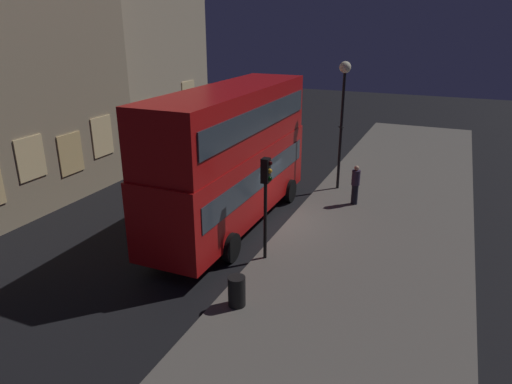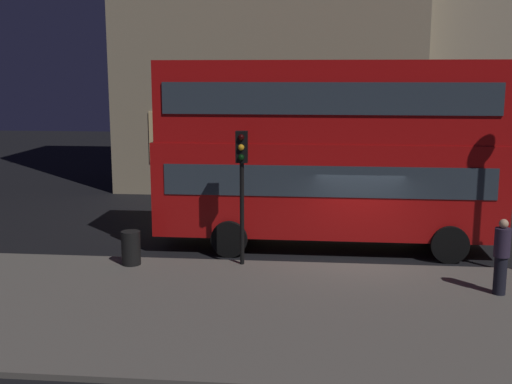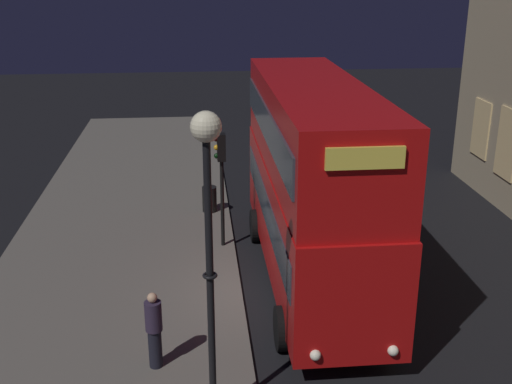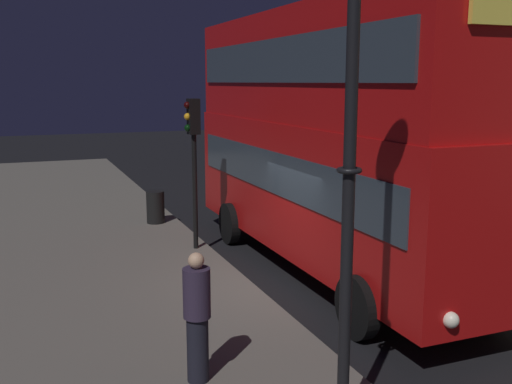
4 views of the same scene
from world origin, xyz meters
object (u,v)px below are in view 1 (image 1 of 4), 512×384
at_px(street_lamp, 343,95).
at_px(traffic_light_near_kerb, 266,188).
at_px(pedestrian, 355,184).
at_px(double_decker_bus, 231,152).
at_px(litter_bin, 237,291).

bearing_deg(street_lamp, traffic_light_near_kerb, 176.05).
bearing_deg(traffic_light_near_kerb, pedestrian, -16.98).
xyz_separation_m(double_decker_bus, pedestrian, (4.11, -4.24, -2.11)).
bearing_deg(double_decker_bus, traffic_light_near_kerb, -133.74).
bearing_deg(street_lamp, litter_bin, 178.77).
relative_size(pedestrian, litter_bin, 1.96).
relative_size(double_decker_bus, street_lamp, 1.68).
distance_m(double_decker_bus, pedestrian, 6.27).
bearing_deg(litter_bin, double_decker_bus, 27.24).
xyz_separation_m(traffic_light_near_kerb, street_lamp, (8.26, -0.57, 1.99)).
bearing_deg(litter_bin, pedestrian, -8.84).
xyz_separation_m(pedestrian, litter_bin, (-9.49, 1.48, -0.48)).
xyz_separation_m(traffic_light_near_kerb, litter_bin, (-3.05, -0.33, -2.20)).
relative_size(double_decker_bus, litter_bin, 11.11).
distance_m(traffic_light_near_kerb, pedestrian, 6.90).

